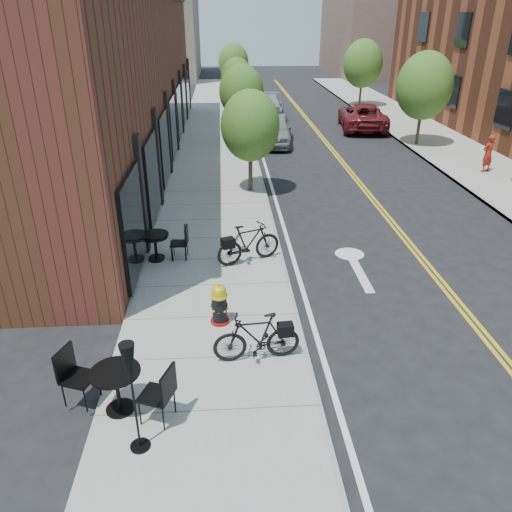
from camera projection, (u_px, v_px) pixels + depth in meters
name	position (u px, v px, depth m)	size (l,w,h in m)	color
ground	(298.00, 318.00, 11.62)	(120.00, 120.00, 0.00)	black
sidewalk_near	(215.00, 184.00, 20.43)	(4.00, 70.00, 0.12)	#9E9B93
sidewalk_far	(498.00, 178.00, 21.15)	(4.00, 70.00, 0.12)	#9E9B93
building_near	(112.00, 84.00, 22.23)	(5.00, 28.00, 7.00)	#4A2918
bg_building_left	(158.00, 27.00, 51.94)	(8.00, 14.00, 10.00)	#726656
bg_building_right	(380.00, 16.00, 54.72)	(10.00, 16.00, 12.00)	brown
tree_near_a	(250.00, 126.00, 18.50)	(2.20, 2.20, 3.81)	#382B1E
tree_near_b	(242.00, 92.00, 25.61)	(2.30, 2.30, 3.98)	#382B1E
tree_near_c	(237.00, 77.00, 32.86)	(2.10, 2.10, 3.67)	#382B1E
tree_near_d	(233.00, 62.00, 39.91)	(2.40, 2.40, 4.11)	#382B1E
tree_far_b	(424.00, 86.00, 25.12)	(2.80, 2.80, 4.62)	#382B1E
tree_far_c	(363.00, 64.00, 35.87)	(2.80, 2.80, 4.62)	#382B1E
fire_hydrant	(219.00, 304.00, 11.05)	(0.46, 0.46, 0.98)	maroon
bicycle_left	(257.00, 337.00, 9.83)	(0.49, 1.74, 1.05)	black
bicycle_right	(249.00, 243.00, 13.72)	(0.53, 1.88, 1.13)	black
bistro_set_a	(117.00, 385.00, 8.54)	(2.06, 1.19, 1.09)	black
bistro_set_b	(156.00, 242.00, 13.97)	(1.81, 0.83, 0.96)	black
bistro_set_c	(155.00, 245.00, 13.87)	(1.77, 0.84, 0.94)	black
patio_umbrella	(130.00, 376.00, 7.39)	(0.33, 0.33, 2.02)	black
parked_car_a	(274.00, 129.00, 26.56)	(1.86, 4.61, 1.57)	gray
parked_car_b	(267.00, 122.00, 28.51)	(1.55, 4.44, 1.46)	black
parked_car_c	(269.00, 105.00, 34.32)	(1.78, 4.38, 1.27)	#A3A4A8
parked_car_far	(362.00, 116.00, 30.02)	(2.55, 5.52, 1.53)	maroon
pedestrian	(488.00, 154.00, 21.50)	(0.58, 0.38, 1.60)	maroon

